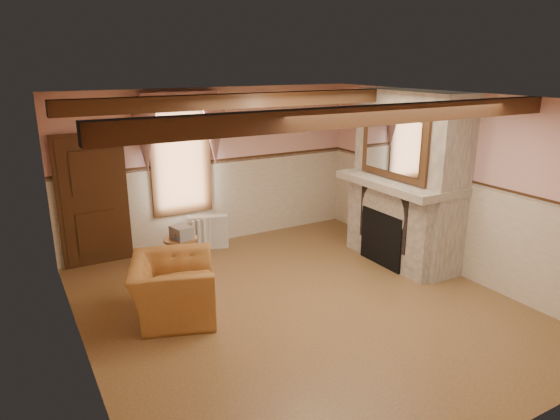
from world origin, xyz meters
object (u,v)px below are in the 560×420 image
radiator (208,232)px  mantel_clock (376,166)px  armchair (173,288)px  bowl (411,179)px  oil_lamp (388,167)px  side_table (181,254)px

radiator → mantel_clock: mantel_clock is taller
armchair → mantel_clock: mantel_clock is taller
bowl → mantel_clock: mantel_clock is taller
radiator → mantel_clock: bearing=-13.1°
radiator → bowl: (2.51, -2.35, 1.16)m
radiator → mantel_clock: size_ratio=2.92×
armchair → oil_lamp: 4.00m
mantel_clock → radiator: bearing=149.1°
side_table → radiator: radiator is taller
mantel_clock → oil_lamp: size_ratio=0.86×
radiator → armchair: bearing=-104.3°
armchair → bowl: (3.82, -0.26, 1.07)m
side_table → radiator: (0.75, 0.72, 0.02)m
side_table → mantel_clock: size_ratio=2.29×
armchair → oil_lamp: (3.82, 0.28, 1.17)m
bowl → radiator: bearing=136.8°
side_table → bowl: bearing=-26.6°
radiator → bowl: bowl is taller
side_table → mantel_clock: bearing=-13.5°
radiator → side_table: bearing=-118.0°
mantel_clock → side_table: bearing=166.5°
mantel_clock → oil_lamp: bearing=-90.0°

